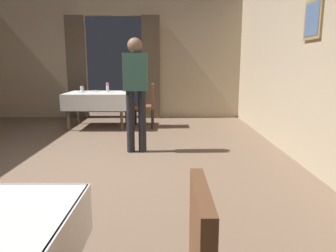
{
  "coord_description": "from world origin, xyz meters",
  "views": [
    {
      "loc": [
        1.34,
        -3.84,
        1.34
      ],
      "look_at": [
        1.35,
        0.16,
        0.55
      ],
      "focal_mm": 33.73,
      "sensor_mm": 36.0,
      "label": 1
    }
  ],
  "objects_px": {
    "chair_mid_right": "(146,103)",
    "glass_mid_d": "(81,89)",
    "person_waiter_by_doorway": "(135,86)",
    "flower_vase_mid": "(107,87)",
    "plate_mid_b": "(93,91)",
    "dining_table_mid": "(97,97)",
    "plate_mid_c": "(80,92)"
  },
  "relations": [
    {
      "from": "chair_mid_right",
      "to": "flower_vase_mid",
      "type": "bearing_deg",
      "value": 173.64
    },
    {
      "from": "flower_vase_mid",
      "to": "glass_mid_d",
      "type": "distance_m",
      "value": 0.64
    },
    {
      "from": "flower_vase_mid",
      "to": "glass_mid_d",
      "type": "height_order",
      "value": "flower_vase_mid"
    },
    {
      "from": "dining_table_mid",
      "to": "person_waiter_by_doorway",
      "type": "relative_size",
      "value": 0.77
    },
    {
      "from": "chair_mid_right",
      "to": "glass_mid_d",
      "type": "relative_size",
      "value": 8.02
    },
    {
      "from": "dining_table_mid",
      "to": "plate_mid_c",
      "type": "bearing_deg",
      "value": 174.29
    },
    {
      "from": "plate_mid_c",
      "to": "person_waiter_by_doorway",
      "type": "relative_size",
      "value": 0.11
    },
    {
      "from": "dining_table_mid",
      "to": "plate_mid_c",
      "type": "xyz_separation_m",
      "value": [
        -0.37,
        0.04,
        0.11
      ]
    },
    {
      "from": "glass_mid_d",
      "to": "plate_mid_c",
      "type": "bearing_deg",
      "value": -79.89
    },
    {
      "from": "glass_mid_d",
      "to": "flower_vase_mid",
      "type": "bearing_deg",
      "value": -17.49
    },
    {
      "from": "flower_vase_mid",
      "to": "plate_mid_b",
      "type": "distance_m",
      "value": 0.39
    },
    {
      "from": "plate_mid_c",
      "to": "glass_mid_d",
      "type": "height_order",
      "value": "glass_mid_d"
    },
    {
      "from": "plate_mid_c",
      "to": "dining_table_mid",
      "type": "bearing_deg",
      "value": -5.71
    },
    {
      "from": "plate_mid_b",
      "to": "person_waiter_by_doorway",
      "type": "relative_size",
      "value": 0.14
    },
    {
      "from": "glass_mid_d",
      "to": "chair_mid_right",
      "type": "bearing_deg",
      "value": -11.07
    },
    {
      "from": "plate_mid_b",
      "to": "chair_mid_right",
      "type": "bearing_deg",
      "value": -13.08
    },
    {
      "from": "plate_mid_b",
      "to": "plate_mid_c",
      "type": "xyz_separation_m",
      "value": [
        -0.22,
        -0.27,
        0.0
      ]
    },
    {
      "from": "chair_mid_right",
      "to": "glass_mid_d",
      "type": "bearing_deg",
      "value": 168.93
    },
    {
      "from": "flower_vase_mid",
      "to": "dining_table_mid",
      "type": "bearing_deg",
      "value": -145.59
    },
    {
      "from": "dining_table_mid",
      "to": "chair_mid_right",
      "type": "relative_size",
      "value": 1.42
    },
    {
      "from": "dining_table_mid",
      "to": "flower_vase_mid",
      "type": "relative_size",
      "value": 6.45
    },
    {
      "from": "flower_vase_mid",
      "to": "plate_mid_c",
      "type": "distance_m",
      "value": 0.57
    },
    {
      "from": "dining_table_mid",
      "to": "plate_mid_c",
      "type": "height_order",
      "value": "plate_mid_c"
    },
    {
      "from": "person_waiter_by_doorway",
      "to": "dining_table_mid",
      "type": "bearing_deg",
      "value": 117.04
    },
    {
      "from": "chair_mid_right",
      "to": "flower_vase_mid",
      "type": "height_order",
      "value": "flower_vase_mid"
    },
    {
      "from": "dining_table_mid",
      "to": "flower_vase_mid",
      "type": "xyz_separation_m",
      "value": [
        0.18,
        0.13,
        0.22
      ]
    },
    {
      "from": "chair_mid_right",
      "to": "person_waiter_by_doorway",
      "type": "relative_size",
      "value": 0.54
    },
    {
      "from": "dining_table_mid",
      "to": "plate_mid_b",
      "type": "bearing_deg",
      "value": 115.94
    },
    {
      "from": "plate_mid_c",
      "to": "person_waiter_by_doorway",
      "type": "distance_m",
      "value": 2.45
    },
    {
      "from": "chair_mid_right",
      "to": "flower_vase_mid",
      "type": "relative_size",
      "value": 4.54
    },
    {
      "from": "glass_mid_d",
      "to": "person_waiter_by_doorway",
      "type": "distance_m",
      "value": 2.7
    },
    {
      "from": "chair_mid_right",
      "to": "glass_mid_d",
      "type": "xyz_separation_m",
      "value": [
        -1.47,
        0.29,
        0.29
      ]
    }
  ]
}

